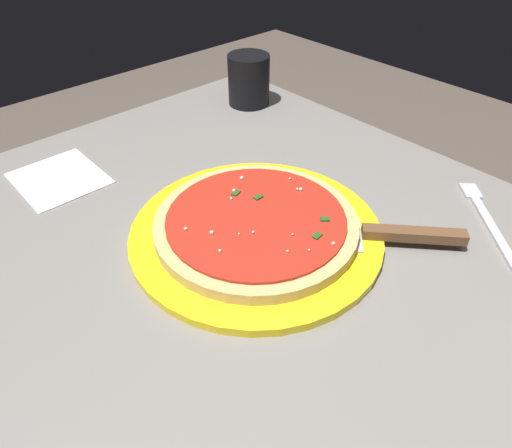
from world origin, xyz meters
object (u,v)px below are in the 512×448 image
object	(u,v)px
pizza_server	(381,234)
fork	(486,218)
serving_plate	(256,232)
cup_tall_drink	(249,80)
pizza	(256,223)
napkin_folded_right	(59,178)

from	to	relation	value
pizza_server	fork	size ratio (longest dim) A/B	1.32
pizza_server	fork	bearing A→B (deg)	-114.58
serving_plate	cup_tall_drink	size ratio (longest dim) A/B	3.43
pizza	cup_tall_drink	bearing A→B (deg)	-40.61
pizza	napkin_folded_right	bearing A→B (deg)	23.43
pizza_server	napkin_folded_right	xyz separation A→B (m)	(0.43, 0.24, -0.02)
cup_tall_drink	fork	distance (m)	0.50
serving_plate	cup_tall_drink	bearing A→B (deg)	-40.61
pizza	fork	bearing A→B (deg)	-126.14
cup_tall_drink	napkin_folded_right	xyz separation A→B (m)	(-0.01, 0.40, -0.05)
pizza_server	fork	xyz separation A→B (m)	(-0.07, -0.15, -0.01)
napkin_folded_right	fork	xyz separation A→B (m)	(-0.49, -0.39, 0.00)
pizza	fork	distance (m)	0.32
pizza	pizza_server	xyz separation A→B (m)	(-0.12, -0.11, -0.00)
serving_plate	pizza	world-z (taller)	pizza
pizza_server	pizza	bearing A→B (deg)	41.92
fork	napkin_folded_right	bearing A→B (deg)	38.28
napkin_folded_right	fork	world-z (taller)	fork
serving_plate	pizza	xyz separation A→B (m)	(0.00, -0.00, 0.02)
napkin_folded_right	fork	bearing A→B (deg)	-141.72
pizza_server	napkin_folded_right	world-z (taller)	pizza_server
serving_plate	napkin_folded_right	distance (m)	0.33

